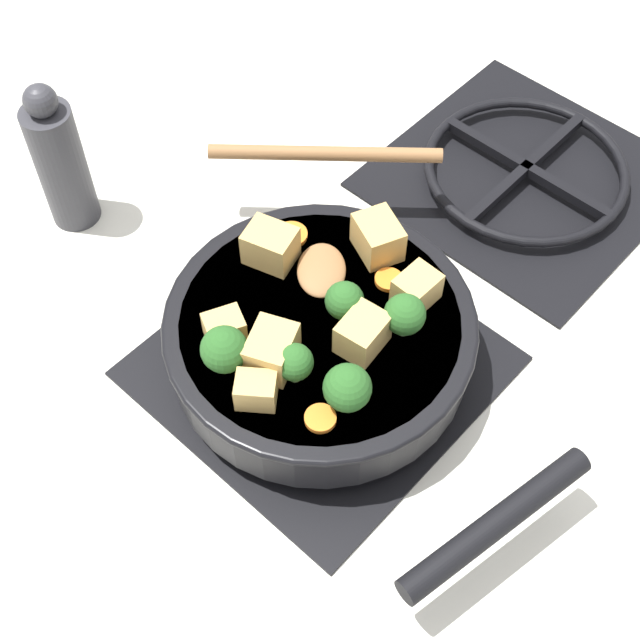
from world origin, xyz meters
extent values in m
plane|color=silver|center=(0.00, 0.00, 0.00)|extent=(2.40, 2.40, 0.00)
cube|color=black|center=(0.00, 0.00, 0.00)|extent=(0.31, 0.31, 0.01)
torus|color=black|center=(0.00, 0.00, 0.02)|extent=(0.24, 0.24, 0.01)
cube|color=black|center=(0.00, 0.00, 0.02)|extent=(0.01, 0.23, 0.01)
cube|color=black|center=(0.00, 0.00, 0.02)|extent=(0.23, 0.01, 0.01)
cube|color=black|center=(0.00, 0.36, 0.00)|extent=(0.31, 0.31, 0.01)
torus|color=black|center=(0.00, 0.36, 0.02)|extent=(0.24, 0.24, 0.01)
cube|color=black|center=(0.00, 0.36, 0.02)|extent=(0.01, 0.23, 0.01)
cube|color=black|center=(0.00, 0.36, 0.02)|extent=(0.23, 0.01, 0.01)
cylinder|color=black|center=(0.00, 0.00, 0.05)|extent=(0.30, 0.30, 0.06)
cylinder|color=brown|center=(0.00, 0.00, 0.06)|extent=(0.27, 0.27, 0.05)
torus|color=black|center=(0.00, 0.00, 0.08)|extent=(0.30, 0.30, 0.01)
cylinder|color=black|center=(0.24, -0.05, 0.07)|extent=(0.06, 0.20, 0.02)
ellipsoid|color=olive|center=(-0.04, 0.04, 0.09)|extent=(0.08, 0.08, 0.01)
cylinder|color=olive|center=(-0.14, 0.16, 0.09)|extent=(0.20, 0.18, 0.02)
cube|color=tan|center=(0.05, 0.08, 0.10)|extent=(0.03, 0.04, 0.03)
cube|color=tan|center=(0.00, -0.06, 0.10)|extent=(0.06, 0.06, 0.04)
cube|color=tan|center=(0.02, -0.10, 0.10)|extent=(0.05, 0.04, 0.03)
cube|color=tan|center=(-0.02, 0.10, 0.10)|extent=(0.06, 0.05, 0.04)
cube|color=tan|center=(-0.09, 0.02, 0.10)|extent=(0.06, 0.05, 0.04)
cube|color=tan|center=(0.05, 0.01, 0.10)|extent=(0.04, 0.05, 0.04)
cube|color=tan|center=(-0.05, -0.07, 0.10)|extent=(0.04, 0.04, 0.03)
cylinder|color=#709956|center=(0.03, -0.06, 0.09)|extent=(0.01, 0.01, 0.01)
sphere|color=#285B23|center=(0.03, -0.06, 0.11)|extent=(0.03, 0.03, 0.03)
cylinder|color=#709956|center=(-0.03, -0.10, 0.09)|extent=(0.01, 0.01, 0.01)
sphere|color=#285B23|center=(-0.03, -0.10, 0.11)|extent=(0.04, 0.04, 0.04)
cylinder|color=#709956|center=(0.08, -0.05, 0.09)|extent=(0.01, 0.01, 0.01)
sphere|color=#285B23|center=(0.08, -0.05, 0.11)|extent=(0.04, 0.04, 0.04)
cylinder|color=#709956|center=(0.07, 0.04, 0.09)|extent=(0.01, 0.01, 0.01)
sphere|color=#285B23|center=(0.07, 0.04, 0.11)|extent=(0.04, 0.04, 0.04)
cylinder|color=#709956|center=(0.01, 0.02, 0.09)|extent=(0.01, 0.01, 0.01)
sphere|color=#285B23|center=(0.01, 0.02, 0.11)|extent=(0.04, 0.04, 0.04)
cylinder|color=orange|center=(0.02, 0.08, 0.09)|extent=(0.03, 0.03, 0.01)
cylinder|color=orange|center=(0.07, -0.08, 0.09)|extent=(0.03, 0.03, 0.01)
cylinder|color=orange|center=(-0.09, 0.06, 0.09)|extent=(0.03, 0.03, 0.01)
cylinder|color=#333338|center=(-0.35, -0.04, 0.08)|extent=(0.05, 0.05, 0.15)
sphere|color=#333338|center=(-0.35, -0.04, 0.17)|extent=(0.04, 0.04, 0.04)
camera|label=1|loc=(0.33, -0.36, 0.77)|focal=50.00mm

